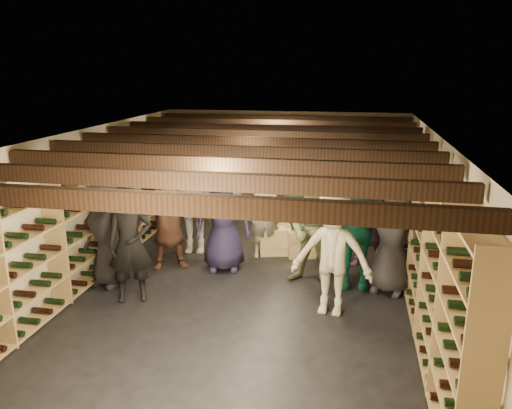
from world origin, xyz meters
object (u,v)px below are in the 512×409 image
at_px(person_4, 356,230).
at_px(person_7, 265,216).
at_px(person_6, 223,217).
at_px(person_8, 338,212).
at_px(crate_stack_right, 301,243).
at_px(crate_loose, 290,228).
at_px(person_1, 130,244).
at_px(person_5, 169,221).
at_px(person_0, 107,233).
at_px(person_12, 392,235).
at_px(person_3, 332,254).
at_px(person_11, 370,221).
at_px(person_2, 316,229).
at_px(person_9, 193,203).
at_px(crate_stack_left, 272,241).
at_px(person_10, 299,215).

bearing_deg(person_4, person_7, 147.92).
bearing_deg(person_6, person_8, 11.65).
distance_m(person_6, person_7, 0.94).
xyz_separation_m(crate_stack_right, crate_loose, (-0.37, 1.34, -0.17)).
height_order(person_1, person_5, person_1).
bearing_deg(person_0, person_12, 29.76).
distance_m(person_0, person_8, 3.92).
height_order(crate_loose, person_3, person_3).
relative_size(person_4, person_5, 1.13).
xyz_separation_m(person_8, person_11, (0.56, -0.14, -0.10)).
relative_size(person_5, person_8, 0.92).
bearing_deg(person_2, person_11, 64.29).
xyz_separation_m(person_5, person_9, (0.20, 0.75, 0.13)).
bearing_deg(person_11, person_4, -101.53).
xyz_separation_m(person_0, person_3, (3.51, -0.31, 0.02)).
xyz_separation_m(crate_stack_left, person_11, (1.73, -0.19, 0.54)).
distance_m(person_6, person_10, 1.47).
bearing_deg(crate_loose, person_12, -53.80).
distance_m(person_5, person_11, 3.46).
relative_size(person_11, person_12, 0.88).
distance_m(person_8, person_11, 0.58).
bearing_deg(person_12, person_10, 159.90).
relative_size(person_6, person_11, 1.18).
bearing_deg(person_3, person_0, -176.25).
xyz_separation_m(person_2, person_7, (-0.99, 1.07, -0.17)).
relative_size(person_0, person_11, 1.08).
height_order(person_7, person_11, person_11).
bearing_deg(crate_stack_right, person_9, -175.14).
distance_m(crate_loose, person_1, 4.14).
bearing_deg(person_1, person_2, -1.42).
relative_size(person_7, person_8, 0.85).
bearing_deg(person_10, crate_stack_right, -14.26).
bearing_deg(person_6, crate_stack_right, 23.33).
relative_size(crate_stack_right, person_10, 0.37).
height_order(crate_loose, person_10, person_10).
bearing_deg(person_6, person_10, 24.28).
relative_size(person_10, person_12, 0.86).
xyz_separation_m(crate_loose, person_6, (-0.86, -2.19, 0.85)).
height_order(person_5, person_8, person_8).
bearing_deg(person_10, person_5, -170.97).
xyz_separation_m(person_4, person_6, (-2.18, 0.28, 0.01)).
distance_m(person_1, person_3, 2.91).
relative_size(person_0, person_7, 1.13).
bearing_deg(person_7, person_6, -145.70).
xyz_separation_m(crate_loose, person_11, (1.57, -1.53, 0.71)).
xyz_separation_m(person_1, person_6, (1.03, 1.40, 0.06)).
relative_size(person_10, person_11, 0.98).
bearing_deg(person_3, person_6, 154.71).
distance_m(person_1, person_11, 4.03).
xyz_separation_m(person_3, person_5, (-2.82, 1.20, -0.06)).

